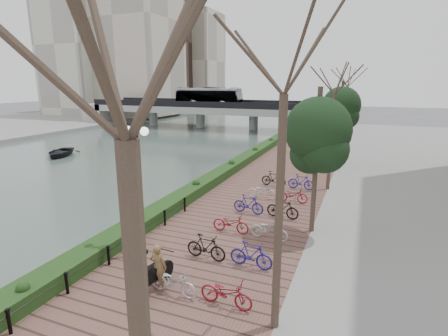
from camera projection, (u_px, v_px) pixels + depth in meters
The scene contains 13 objects.
ground at pixel (11, 315), 11.05m from camera, with size 220.00×220.00×0.00m, color #59595B.
river_water at pixel (123, 148), 39.01m from camera, with size 30.00×130.00×0.02m, color #42534E.
promenade at pixel (272, 180), 25.29m from camera, with size 8.00×75.00×0.50m, color brown.
hedge at pixel (240, 162), 28.65m from camera, with size 1.10×56.00×0.60m, color #1B3613.
chain_fence at pixel (89, 269), 12.14m from camera, with size 0.10×14.10×0.70m.
lamppost at pixel (138, 163), 13.12m from camera, with size 1.02×0.32×5.18m.
motorcycle at pixel (154, 274), 11.48m from camera, with size 0.55×1.75×1.09m, color black, non-canonical shape.
pedestrian at pixel (158, 267), 11.41m from camera, with size 0.58×0.38×1.60m, color brown.
bicycle_parking at pixel (257, 216), 16.59m from camera, with size 2.40×14.69×1.00m.
street_trees at pixel (325, 149), 18.68m from camera, with size 3.20×37.12×6.80m.
bridge at pixel (202, 107), 56.10m from camera, with size 36.00×10.77×6.50m.
boat at pixel (60, 152), 34.56m from camera, with size 2.93×4.10×0.85m, color black.
far_buildings at pixel (136, 43), 81.69m from camera, with size 35.00×38.00×38.00m.
Camera 1 is at (9.85, -6.39, 7.16)m, focal length 28.00 mm.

